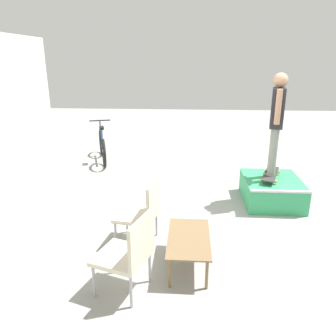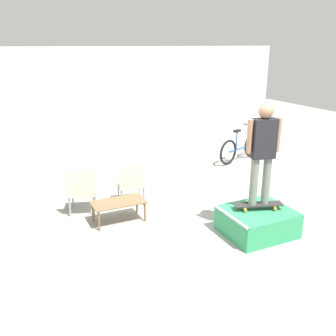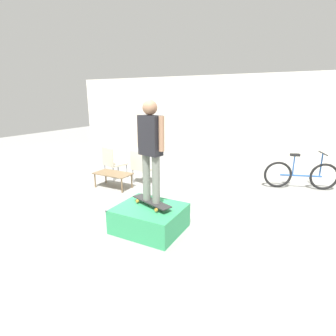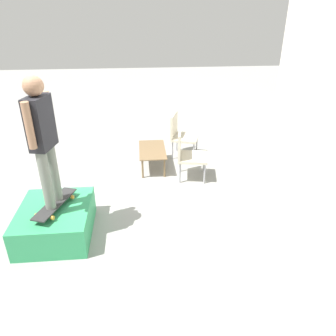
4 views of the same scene
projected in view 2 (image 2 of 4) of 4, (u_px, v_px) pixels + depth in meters
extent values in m
plane|color=gray|center=(179.00, 225.00, 6.65)|extent=(24.00, 24.00, 0.00)
cube|color=white|center=(97.00, 102.00, 10.61)|extent=(12.00, 0.06, 3.00)
cube|color=#339E60|center=(257.00, 222.00, 6.31)|extent=(1.12, 0.95, 0.43)
cylinder|color=#B7B7BC|center=(230.00, 216.00, 6.02)|extent=(0.05, 0.95, 0.05)
cube|color=#2D2D2D|center=(258.00, 204.00, 6.26)|extent=(0.84, 0.46, 0.02)
cylinder|color=gold|center=(270.00, 203.00, 6.40)|extent=(0.06, 0.05, 0.05)
cylinder|color=gold|center=(275.00, 208.00, 6.19)|extent=(0.06, 0.05, 0.05)
cylinder|color=gold|center=(241.00, 204.00, 6.35)|extent=(0.06, 0.05, 0.05)
cylinder|color=gold|center=(245.00, 210.00, 6.14)|extent=(0.06, 0.05, 0.05)
cylinder|color=gray|center=(254.00, 182.00, 6.11)|extent=(0.13, 0.13, 0.80)
cylinder|color=gray|center=(266.00, 181.00, 6.15)|extent=(0.13, 0.13, 0.80)
cube|color=#232328|center=(264.00, 139.00, 5.90)|extent=(0.41, 0.28, 0.64)
cylinder|color=#A87A5B|center=(250.00, 136.00, 5.84)|extent=(0.09, 0.09, 0.54)
cylinder|color=#A87A5B|center=(278.00, 135.00, 5.94)|extent=(0.09, 0.09, 0.54)
sphere|color=#A87A5B|center=(266.00, 111.00, 5.76)|extent=(0.23, 0.23, 0.23)
cube|color=brown|center=(118.00, 202.00, 6.69)|extent=(0.95, 0.50, 0.02)
cylinder|color=brown|center=(99.00, 221.00, 6.41)|extent=(0.04, 0.04, 0.37)
cylinder|color=brown|center=(145.00, 212.00, 6.75)|extent=(0.04, 0.04, 0.37)
cylinder|color=brown|center=(93.00, 212.00, 6.75)|extent=(0.04, 0.04, 0.37)
cylinder|color=brown|center=(137.00, 204.00, 7.10)|extent=(0.04, 0.04, 0.37)
cylinder|color=#99999E|center=(95.00, 197.00, 7.39)|extent=(0.03, 0.03, 0.38)
cylinder|color=#99999E|center=(73.00, 198.00, 7.34)|extent=(0.03, 0.03, 0.38)
cylinder|color=#99999E|center=(94.00, 206.00, 6.98)|extent=(0.03, 0.03, 0.38)
cylinder|color=#99999E|center=(70.00, 207.00, 6.93)|extent=(0.03, 0.03, 0.38)
cube|color=beige|center=(82.00, 191.00, 7.09)|extent=(0.66, 0.66, 0.05)
cube|color=beige|center=(80.00, 183.00, 6.79)|extent=(0.51, 0.20, 0.47)
cylinder|color=#99999E|center=(139.00, 188.00, 7.82)|extent=(0.03, 0.03, 0.38)
cylinder|color=#99999E|center=(118.00, 191.00, 7.70)|extent=(0.03, 0.03, 0.38)
cylinder|color=#99999E|center=(144.00, 196.00, 7.41)|extent=(0.03, 0.03, 0.38)
cylinder|color=#99999E|center=(122.00, 199.00, 7.30)|extent=(0.03, 0.03, 0.38)
cube|color=beige|center=(130.00, 183.00, 7.49)|extent=(0.60, 0.60, 0.05)
cube|color=beige|center=(132.00, 175.00, 7.19)|extent=(0.52, 0.12, 0.47)
torus|color=black|center=(252.00, 145.00, 10.60)|extent=(0.66, 0.27, 0.68)
torus|color=black|center=(228.00, 152.00, 9.89)|extent=(0.66, 0.27, 0.68)
cylinder|color=#2856A3|center=(240.00, 148.00, 10.25)|extent=(0.94, 0.35, 0.04)
cylinder|color=#2856A3|center=(237.00, 141.00, 10.04)|extent=(0.04, 0.04, 0.49)
cube|color=black|center=(237.00, 131.00, 9.95)|extent=(0.24, 0.16, 0.06)
cylinder|color=#2856A3|center=(250.00, 135.00, 10.44)|extent=(0.04, 0.04, 0.59)
cylinder|color=black|center=(251.00, 125.00, 10.35)|extent=(0.19, 0.50, 0.03)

